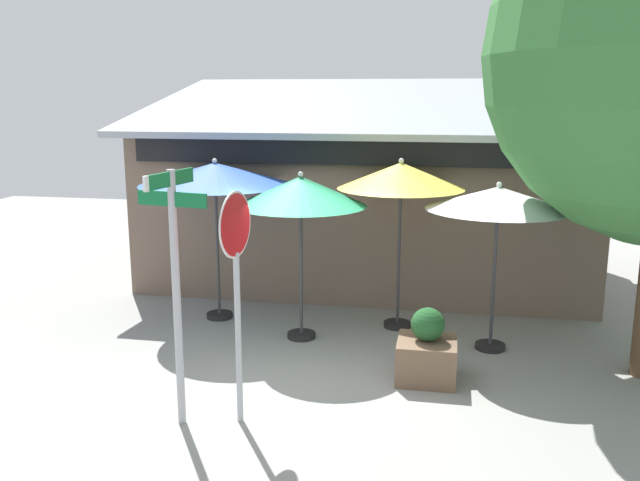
% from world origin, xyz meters
% --- Properties ---
extents(ground_plane, '(28.00, 28.00, 0.10)m').
position_xyz_m(ground_plane, '(0.00, 0.00, -0.05)').
color(ground_plane, gray).
extents(cafe_building, '(8.92, 5.31, 4.06)m').
position_xyz_m(cafe_building, '(0.33, 5.37, 1.65)').
color(cafe_building, '#705B4C').
rests_on(cafe_building, ground).
extents(street_sign_post, '(0.85, 0.90, 2.93)m').
position_xyz_m(street_sign_post, '(-0.98, -1.61, 1.80)').
color(street_sign_post, '#A8AAB2').
rests_on(street_sign_post, ground).
extents(stop_sign, '(0.13, 0.74, 2.69)m').
position_xyz_m(stop_sign, '(-0.34, -1.44, 1.86)').
color(stop_sign, '#A8AAB2').
rests_on(stop_sign, ground).
extents(patio_umbrella_royal_blue_left, '(2.48, 2.48, 2.70)m').
position_xyz_m(patio_umbrella_royal_blue_left, '(-1.80, 2.06, 2.43)').
color(patio_umbrella_royal_blue_left, black).
rests_on(patio_umbrella_royal_blue_left, ground).
extents(patio_umbrella_forest_green_center, '(1.99, 1.99, 2.60)m').
position_xyz_m(patio_umbrella_forest_green_center, '(-0.23, 1.38, 2.28)').
color(patio_umbrella_forest_green_center, black).
rests_on(patio_umbrella_forest_green_center, ground).
extents(patio_umbrella_mustard_right, '(1.99, 1.99, 2.75)m').
position_xyz_m(patio_umbrella_mustard_right, '(1.20, 2.16, 2.45)').
color(patio_umbrella_mustard_right, black).
rests_on(patio_umbrella_mustard_right, ground).
extents(patio_umbrella_ivory_far_right, '(2.06, 2.06, 2.50)m').
position_xyz_m(patio_umbrella_ivory_far_right, '(2.63, 1.44, 2.24)').
color(patio_umbrella_ivory_far_right, black).
rests_on(patio_umbrella_ivory_far_right, ground).
extents(sidewalk_planter, '(0.77, 0.77, 0.99)m').
position_xyz_m(sidewalk_planter, '(1.74, 0.15, 0.38)').
color(sidewalk_planter, brown).
rests_on(sidewalk_planter, ground).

